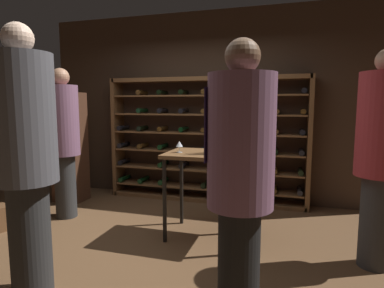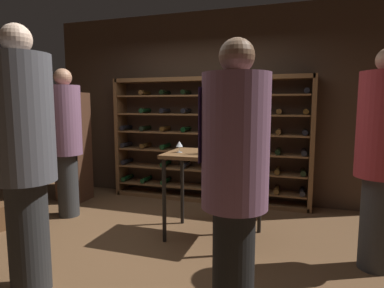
# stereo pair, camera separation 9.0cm
# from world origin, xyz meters

# --- Properties ---
(ground_plane) EXTENTS (9.69, 9.69, 0.00)m
(ground_plane) POSITION_xyz_m (0.00, 0.00, 0.00)
(ground_plane) COLOR brown
(back_wall) EXTENTS (5.23, 0.10, 2.90)m
(back_wall) POSITION_xyz_m (0.00, 1.85, 1.45)
(back_wall) COLOR #3D2B1E
(back_wall) RESTS_ON ground
(wine_rack) EXTENTS (3.05, 0.32, 1.89)m
(wine_rack) POSITION_xyz_m (0.06, 1.64, 0.94)
(wine_rack) COLOR brown
(wine_rack) RESTS_ON ground
(tasting_table) EXTENTS (1.05, 0.67, 0.96)m
(tasting_table) POSITION_xyz_m (0.50, 0.32, 0.84)
(tasting_table) COLOR brown
(tasting_table) RESTS_ON ground
(person_bystander_dark_jacket) EXTENTS (0.45, 0.44, 1.91)m
(person_bystander_dark_jacket) POSITION_xyz_m (0.97, -1.02, 1.05)
(person_bystander_dark_jacket) COLOR black
(person_bystander_dark_jacket) RESTS_ON ground
(person_guest_khaki) EXTENTS (0.43, 0.43, 1.97)m
(person_guest_khaki) POSITION_xyz_m (2.07, 0.08, 1.09)
(person_guest_khaki) COLOR #303030
(person_guest_khaki) RESTS_ON ground
(person_guest_blue_shirt) EXTENTS (0.41, 0.41, 1.95)m
(person_guest_blue_shirt) POSITION_xyz_m (-1.53, 0.40, 1.08)
(person_guest_blue_shirt) COLOR #2E2E2E
(person_guest_blue_shirt) RESTS_ON ground
(person_bystander_red_print) EXTENTS (0.47, 0.47, 2.08)m
(person_bystander_red_print) POSITION_xyz_m (-0.64, -1.16, 1.15)
(person_bystander_red_print) COLOR #292929
(person_bystander_red_print) RESTS_ON ground
(display_cabinet) EXTENTS (0.44, 0.36, 1.67)m
(display_cabinet) POSITION_xyz_m (-1.94, 1.05, 0.83)
(display_cabinet) COLOR #4C2D1E
(display_cabinet) RESTS_ON ground
(wine_bottle_gold_foil) EXTENTS (0.07, 0.07, 0.35)m
(wine_bottle_gold_foil) POSITION_xyz_m (0.45, 0.21, 1.08)
(wine_bottle_gold_foil) COLOR black
(wine_bottle_gold_foil) RESTS_ON tasting_table
(wine_bottle_amber_reserve) EXTENTS (0.08, 0.08, 0.36)m
(wine_bottle_amber_reserve) POSITION_xyz_m (0.48, 0.33, 1.09)
(wine_bottle_amber_reserve) COLOR #4C3314
(wine_bottle_amber_reserve) RESTS_ON tasting_table
(wine_bottle_green_slim) EXTENTS (0.08, 0.08, 0.33)m
(wine_bottle_green_slim) POSITION_xyz_m (0.87, 0.46, 1.08)
(wine_bottle_green_slim) COLOR black
(wine_bottle_green_slim) RESTS_ON tasting_table
(wine_glass_stemmed_left) EXTENTS (0.08, 0.08, 0.13)m
(wine_glass_stemmed_left) POSITION_xyz_m (0.12, 0.25, 1.05)
(wine_glass_stemmed_left) COLOR silver
(wine_glass_stemmed_left) RESTS_ON tasting_table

